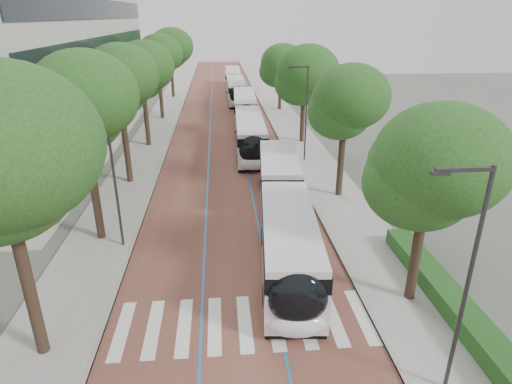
# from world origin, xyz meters

# --- Properties ---
(ground) EXTENTS (160.00, 160.00, 0.00)m
(ground) POSITION_xyz_m (0.00, 0.00, 0.00)
(ground) COLOR #51544C
(ground) RESTS_ON ground
(road) EXTENTS (11.00, 140.00, 0.02)m
(road) POSITION_xyz_m (0.00, 40.00, 0.01)
(road) COLOR brown
(road) RESTS_ON ground
(sidewalk_left) EXTENTS (4.00, 140.00, 0.12)m
(sidewalk_left) POSITION_xyz_m (-7.50, 40.00, 0.06)
(sidewalk_left) COLOR gray
(sidewalk_left) RESTS_ON ground
(sidewalk_right) EXTENTS (4.00, 140.00, 0.12)m
(sidewalk_right) POSITION_xyz_m (7.50, 40.00, 0.06)
(sidewalk_right) COLOR gray
(sidewalk_right) RESTS_ON ground
(kerb_left) EXTENTS (0.20, 140.00, 0.14)m
(kerb_left) POSITION_xyz_m (-5.60, 40.00, 0.06)
(kerb_left) COLOR gray
(kerb_left) RESTS_ON ground
(kerb_right) EXTENTS (0.20, 140.00, 0.14)m
(kerb_right) POSITION_xyz_m (5.60, 40.00, 0.06)
(kerb_right) COLOR gray
(kerb_right) RESTS_ON ground
(zebra_crossing) EXTENTS (10.55, 3.60, 0.01)m
(zebra_crossing) POSITION_xyz_m (0.20, 1.00, 0.03)
(zebra_crossing) COLOR silver
(zebra_crossing) RESTS_ON ground
(lane_line_left) EXTENTS (0.12, 126.00, 0.01)m
(lane_line_left) POSITION_xyz_m (-1.60, 40.00, 0.02)
(lane_line_left) COLOR #2268AA
(lane_line_left) RESTS_ON road
(lane_line_right) EXTENTS (0.12, 126.00, 0.01)m
(lane_line_right) POSITION_xyz_m (1.60, 40.00, 0.02)
(lane_line_right) COLOR #2268AA
(lane_line_right) RESTS_ON road
(office_building) EXTENTS (18.11, 40.00, 14.00)m
(office_building) POSITION_xyz_m (-19.47, 28.00, 7.00)
(office_building) COLOR #B4B1A7
(office_building) RESTS_ON ground
(hedge) EXTENTS (1.20, 14.00, 0.80)m
(hedge) POSITION_xyz_m (9.10, 0.00, 0.52)
(hedge) COLOR #1C4718
(hedge) RESTS_ON sidewalk_right
(streetlight_near) EXTENTS (1.82, 0.20, 8.00)m
(streetlight_near) POSITION_xyz_m (6.62, -3.00, 4.82)
(streetlight_near) COLOR #2D2D2F
(streetlight_near) RESTS_ON sidewalk_right
(streetlight_far) EXTENTS (1.82, 0.20, 8.00)m
(streetlight_far) POSITION_xyz_m (6.62, 22.00, 4.82)
(streetlight_far) COLOR #2D2D2F
(streetlight_far) RESTS_ON sidewalk_right
(lamp_post_left) EXTENTS (0.14, 0.14, 8.00)m
(lamp_post_left) POSITION_xyz_m (-6.10, 8.00, 4.12)
(lamp_post_left) COLOR #2D2D2F
(lamp_post_left) RESTS_ON sidewalk_left
(trees_left) EXTENTS (6.46, 61.29, 10.21)m
(trees_left) POSITION_xyz_m (-7.50, 26.55, 7.23)
(trees_left) COLOR black
(trees_left) RESTS_ON ground
(trees_right) EXTENTS (6.02, 47.58, 8.89)m
(trees_right) POSITION_xyz_m (7.70, 24.43, 6.05)
(trees_right) COLOR black
(trees_right) RESTS_ON ground
(lead_bus) EXTENTS (4.09, 18.54, 3.20)m
(lead_bus) POSITION_xyz_m (2.87, 8.13, 1.63)
(lead_bus) COLOR black
(lead_bus) RESTS_ON ground
(bus_queued_0) EXTENTS (2.89, 12.47, 3.20)m
(bus_queued_0) POSITION_xyz_m (2.22, 24.62, 1.62)
(bus_queued_0) COLOR silver
(bus_queued_0) RESTS_ON ground
(bus_queued_1) EXTENTS (2.98, 12.48, 3.20)m
(bus_queued_1) POSITION_xyz_m (2.56, 37.38, 1.62)
(bus_queued_1) COLOR silver
(bus_queued_1) RESTS_ON ground
(bus_queued_2) EXTENTS (2.56, 12.40, 3.20)m
(bus_queued_2) POSITION_xyz_m (2.11, 50.07, 1.62)
(bus_queued_2) COLOR silver
(bus_queued_2) RESTS_ON ground
(bus_queued_3) EXTENTS (2.85, 12.46, 3.20)m
(bus_queued_3) POSITION_xyz_m (2.13, 63.16, 1.62)
(bus_queued_3) COLOR silver
(bus_queued_3) RESTS_ON ground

